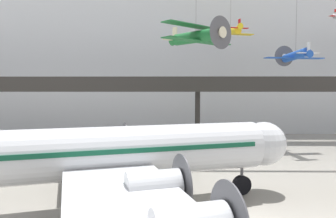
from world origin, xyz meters
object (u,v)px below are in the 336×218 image
suspended_plane_blue_trainer (296,56)px  suspended_plane_yellow_lowwing (230,32)px  airliner_silver_main (92,154)px  suspended_plane_green_biplane (196,36)px

suspended_plane_blue_trainer → suspended_plane_yellow_lowwing: (-6.31, 6.45, 3.85)m
suspended_plane_blue_trainer → suspended_plane_yellow_lowwing: suspended_plane_yellow_lowwing is taller
suspended_plane_blue_trainer → suspended_plane_yellow_lowwing: bearing=34.8°
airliner_silver_main → suspended_plane_yellow_lowwing: 30.58m
suspended_plane_green_biplane → suspended_plane_yellow_lowwing: bearing=107.0°
suspended_plane_yellow_lowwing → suspended_plane_green_biplane: bearing=132.8°
airliner_silver_main → suspended_plane_yellow_lowwing: size_ratio=3.23×
suspended_plane_blue_trainer → suspended_plane_green_biplane: 11.87m
suspended_plane_blue_trainer → suspended_plane_yellow_lowwing: size_ratio=1.35×
suspended_plane_green_biplane → airliner_silver_main: bearing=-65.3°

